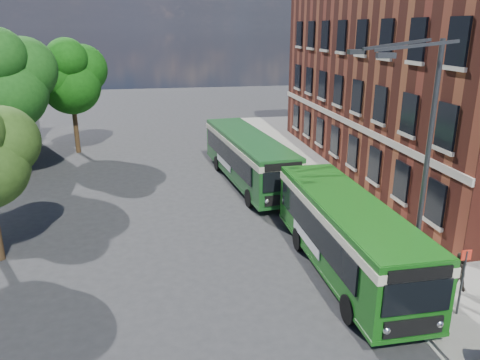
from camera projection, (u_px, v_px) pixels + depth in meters
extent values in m
plane|color=#2A2A2C|center=(266.00, 272.00, 18.76)|extent=(120.00, 120.00, 0.00)
cube|color=gray|center=(350.00, 193.00, 27.41)|extent=(6.00, 48.00, 0.15)
cube|color=beige|center=(300.00, 197.00, 26.91)|extent=(0.12, 48.00, 0.01)
cube|color=maroon|center=(433.00, 81.00, 30.49)|extent=(12.00, 26.00, 12.00)
cube|color=beige|center=(344.00, 120.00, 30.21)|extent=(0.12, 26.00, 0.35)
cylinder|color=#343639|center=(8.00, 114.00, 27.35)|extent=(0.10, 0.10, 9.00)
cube|color=#A4121D|center=(5.00, 41.00, 26.15)|extent=(0.90, 0.02, 0.60)
cylinder|color=#343639|center=(411.00, 282.00, 17.73)|extent=(0.44, 0.44, 0.30)
cylinder|color=#343639|center=(426.00, 172.00, 16.37)|extent=(0.18, 0.18, 9.00)
cube|color=#343639|center=(417.00, 46.00, 14.26)|extent=(2.58, 0.46, 0.37)
cube|color=#343639|center=(397.00, 44.00, 15.38)|extent=(2.58, 0.46, 0.37)
cube|color=#343639|center=(386.00, 56.00, 13.67)|extent=(0.55, 0.22, 0.16)
cube|color=#343639|center=(356.00, 52.00, 15.69)|extent=(0.55, 0.22, 0.16)
cylinder|color=#343639|center=(461.00, 285.00, 15.40)|extent=(0.08, 0.08, 2.50)
cube|color=red|center=(466.00, 255.00, 15.06)|extent=(0.35, 0.04, 0.35)
cube|color=#155814|center=(346.00, 231.00, 18.21)|extent=(2.58, 10.08, 2.45)
cube|color=#155814|center=(344.00, 260.00, 18.61)|extent=(2.62, 10.12, 0.14)
cube|color=black|center=(313.00, 228.00, 18.22)|extent=(0.15, 8.26, 1.10)
cube|color=black|center=(374.00, 223.00, 18.68)|extent=(0.15, 8.26, 1.10)
cube|color=beige|center=(348.00, 211.00, 17.95)|extent=(2.64, 10.14, 0.32)
cube|color=#155814|center=(348.00, 203.00, 17.84)|extent=(2.48, 9.98, 0.12)
cube|color=black|center=(417.00, 297.00, 13.43)|extent=(2.15, 0.10, 1.05)
cube|color=black|center=(420.00, 274.00, 13.19)|extent=(2.00, 0.10, 0.38)
cube|color=black|center=(413.00, 327.00, 13.74)|extent=(1.90, 0.10, 0.55)
sphere|color=silver|center=(386.00, 330.00, 13.60)|extent=(0.26, 0.26, 0.26)
sphere|color=silver|center=(439.00, 323.00, 13.91)|extent=(0.26, 0.26, 0.26)
cube|color=black|center=(305.00, 185.00, 22.86)|extent=(2.00, 0.10, 0.90)
cube|color=white|center=(306.00, 238.00, 19.11)|extent=(0.07, 3.20, 0.45)
cylinder|color=black|center=(349.00, 309.00, 15.39)|extent=(0.29, 1.00, 1.00)
cylinder|color=black|center=(414.00, 302.00, 15.80)|extent=(0.29, 1.00, 1.00)
cylinder|color=black|center=(299.00, 239.00, 20.48)|extent=(0.29, 1.00, 1.00)
cylinder|color=black|center=(349.00, 235.00, 20.90)|extent=(0.29, 1.00, 1.00)
cube|color=#194E1E|center=(248.00, 155.00, 28.96)|extent=(3.77, 11.92, 2.45)
cube|color=#194E1E|center=(248.00, 175.00, 29.36)|extent=(3.81, 11.96, 0.14)
cube|color=black|center=(226.00, 154.00, 28.84)|extent=(1.16, 9.86, 1.10)
cube|color=black|center=(266.00, 151.00, 29.54)|extent=(1.16, 9.86, 1.10)
cube|color=beige|center=(248.00, 142.00, 28.70)|extent=(3.83, 11.98, 0.32)
cube|color=#194E1E|center=(248.00, 136.00, 28.59)|extent=(3.66, 11.81, 0.12)
cube|color=black|center=(283.00, 181.00, 23.55)|extent=(2.15, 0.31, 1.05)
cube|color=black|center=(283.00, 167.00, 23.30)|extent=(2.00, 0.30, 0.38)
cube|color=black|center=(282.00, 200.00, 23.85)|extent=(1.90, 0.29, 0.55)
sphere|color=silver|center=(267.00, 201.00, 23.64)|extent=(0.26, 0.26, 0.26)
sphere|color=silver|center=(298.00, 198.00, 24.10)|extent=(0.26, 0.26, 0.26)
cube|color=black|center=(223.00, 132.00, 34.24)|extent=(2.00, 0.30, 0.90)
cube|color=white|center=(224.00, 162.00, 29.71)|extent=(0.39, 3.19, 0.45)
cylinder|color=black|center=(250.00, 198.00, 25.35)|extent=(0.39, 1.02, 1.00)
cylinder|color=black|center=(290.00, 194.00, 25.98)|extent=(0.39, 1.02, 1.00)
cylinder|color=black|center=(218.00, 163.00, 31.82)|extent=(0.39, 1.02, 1.00)
cylinder|color=black|center=(250.00, 161.00, 32.46)|extent=(0.39, 1.02, 1.00)
imported|color=black|center=(393.00, 254.00, 17.80)|extent=(0.83, 0.72, 1.90)
imported|color=black|center=(458.00, 271.00, 17.01)|extent=(0.86, 0.75, 1.47)
sphere|color=#2E4E19|center=(3.00, 142.00, 18.82)|extent=(2.90, 2.90, 2.90)
cylinder|color=#352313|center=(17.00, 150.00, 29.31)|extent=(0.36, 0.36, 4.01)
sphere|color=#1A5015|center=(8.00, 91.00, 28.17)|extent=(4.74, 4.74, 4.74)
sphere|color=#1A5015|center=(24.00, 70.00, 28.64)|extent=(4.01, 4.01, 4.01)
cylinder|color=#352313|center=(76.00, 129.00, 35.95)|extent=(0.36, 0.36, 3.69)
sphere|color=#124D0D|center=(71.00, 85.00, 34.90)|extent=(4.36, 4.36, 4.36)
sphere|color=#124D0D|center=(83.00, 69.00, 35.33)|extent=(3.69, 3.69, 3.69)
sphere|color=#124D0D|center=(58.00, 77.00, 34.01)|extent=(3.36, 3.36, 3.36)
sphere|color=#124D0D|center=(66.00, 59.00, 33.52)|extent=(3.02, 3.02, 3.02)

